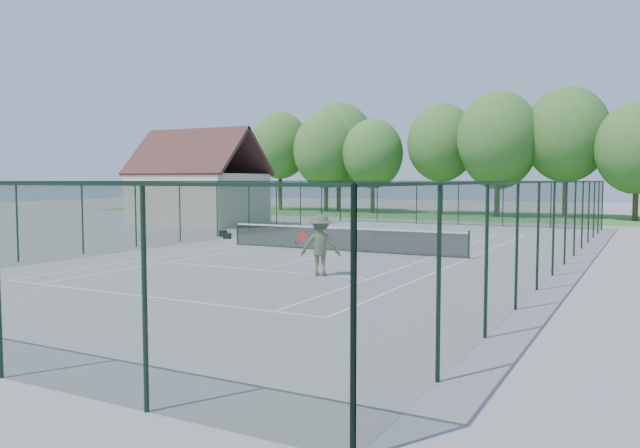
{
  "coord_description": "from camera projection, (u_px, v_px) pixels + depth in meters",
  "views": [
    {
      "loc": [
        11.81,
        -23.98,
        3.04
      ],
      "look_at": [
        0.0,
        -2.0,
        1.3
      ],
      "focal_mm": 35.0,
      "sensor_mm": 36.0,
      "label": 1
    }
  ],
  "objects": [
    {
      "name": "utility_building",
      "position": [
        198.0,
        179.0,
        42.98
      ],
      "size": [
        8.6,
        6.27,
        6.63
      ],
      "color": "beige",
      "rests_on": "ground"
    },
    {
      "name": "tree_line_far",
      "position": [
        498.0,
        146.0,
        52.81
      ],
      "size": [
        39.4,
        6.4,
        9.7
      ],
      "color": "#463822",
      "rests_on": "ground"
    },
    {
      "name": "fence_enclosure",
      "position": [
        342.0,
        215.0,
        26.75
      ],
      "size": [
        18.05,
        36.05,
        3.02
      ],
      "color": "#17331D",
      "rests_on": "ground"
    },
    {
      "name": "tennis_player",
      "position": [
        320.0,
        245.0,
        19.93
      ],
      "size": [
        2.08,
        1.16,
        1.96
      ],
      "color": "#53573F",
      "rests_on": "ground"
    },
    {
      "name": "sports_bag_b",
      "position": [
        227.0,
        236.0,
        32.6
      ],
      "size": [
        0.41,
        0.29,
        0.3
      ],
      "primitive_type": "cube",
      "rotation": [
        0.0,
        0.0,
        0.16
      ],
      "color": "black",
      "rests_on": "ground"
    },
    {
      "name": "ground",
      "position": [
        342.0,
        251.0,
        26.86
      ],
      "size": [
        140.0,
        140.0,
        0.0
      ],
      "primitive_type": "plane",
      "color": "gray",
      "rests_on": "ground"
    },
    {
      "name": "tennis_net",
      "position": [
        342.0,
        238.0,
        26.82
      ],
      "size": [
        11.08,
        0.08,
        1.1
      ],
      "color": "black",
      "rests_on": "ground"
    },
    {
      "name": "grass_far",
      "position": [
        497.0,
        216.0,
        53.22
      ],
      "size": [
        80.0,
        16.0,
        0.01
      ],
      "primitive_type": "cube",
      "color": "#438733",
      "rests_on": "ground"
    },
    {
      "name": "court_lines",
      "position": [
        342.0,
        251.0,
        26.86
      ],
      "size": [
        11.05,
        23.85,
        0.01
      ],
      "color": "white",
      "rests_on": "ground"
    },
    {
      "name": "sports_bag_a",
      "position": [
        223.0,
        233.0,
        33.88
      ],
      "size": [
        0.48,
        0.37,
        0.34
      ],
      "primitive_type": "cube",
      "rotation": [
        0.0,
        0.0,
        -0.28
      ],
      "color": "black",
      "rests_on": "ground"
    }
  ]
}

